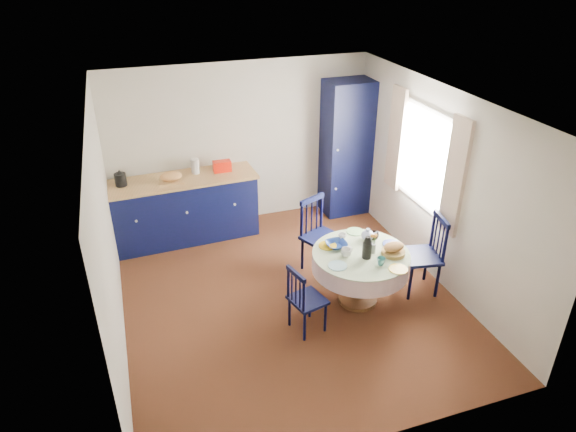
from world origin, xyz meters
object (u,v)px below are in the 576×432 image
Objects in this scene: pantry_cabinet at (347,148)px; mug_b at (381,261)px; cobalt_bowl at (336,245)px; chair_left at (305,299)px; dining_table at (361,261)px; chair_far at (319,235)px; mug_a at (346,252)px; chair_right at (424,254)px; mug_c at (374,236)px; kitchen_counter at (183,208)px; mug_d at (342,237)px.

pantry_cabinet is 2.78m from mug_b.
cobalt_bowl is (-1.09, -2.13, -0.35)m from pantry_cabinet.
chair_left is at bearing 179.66° from mug_b.
dining_table reaches higher than cobalt_bowl.
cobalt_bowl is at bearing -117.04° from chair_far.
chair_left reaches higher than mug_a.
chair_left is 6.77× the size of mug_a.
dining_table is 0.89m from chair_left.
chair_right is 8.23× the size of mug_c.
chair_far is at bearing 86.99° from cobalt_bowl.
chair_left reaches higher than cobalt_bowl.
chair_right is at bearing -24.28° from mug_c.
kitchen_counter is 2.12× the size of chair_right.
cobalt_bowl is (-0.03, 0.23, -0.02)m from mug_a.
chair_left is 8.49× the size of mug_b.
chair_right is 8.38× the size of mug_a.
chair_right is at bearing -95.37° from chair_left.
chair_right reaches higher than mug_d.
mug_c is (0.48, 0.25, 0.00)m from mug_a.
dining_table is 1.39× the size of chair_left.
mug_a is (-0.21, -0.00, 0.17)m from dining_table.
chair_right is at bearing -63.43° from chair_far.
mug_d is at bearing 108.17° from dining_table.
mug_d is (0.72, 0.63, 0.32)m from chair_left.
cobalt_bowl is (-0.13, -0.12, -0.02)m from mug_d.
pantry_cabinet is 2.21m from mug_c.
pantry_cabinet is (2.66, 0.10, 0.58)m from kitchen_counter.
mug_b is 0.39× the size of cobalt_bowl.
kitchen_counter is 2.89m from dining_table.
pantry_cabinet is at bearing 74.04° from mug_b.
chair_left is at bearing -154.09° from mug_c.
chair_far is 10.30× the size of mug_b.
kitchen_counter is 1.03× the size of pantry_cabinet.
chair_right is 1.10m from mug_a.
mug_b is (0.92, -0.01, 0.32)m from chair_left.
kitchen_counter reaches higher than chair_left.
kitchen_counter is at bearing 131.65° from mug_d.
pantry_cabinet is 2.11× the size of chair_far.
mug_b is at bearing -108.64° from mug_c.
chair_far reaches higher than dining_table.
pantry_cabinet reaches higher than chair_left.
chair_right is at bearing -12.68° from cobalt_bowl.
chair_far is 0.81m from mug_c.
mug_c reaches higher than cobalt_bowl.
kitchen_counter is 22.25× the size of mug_b.
pantry_cabinet is 17.32× the size of mug_a.
dining_table reaches higher than mug_c.
chair_left is (0.99, -2.55, -0.07)m from kitchen_counter.
mug_d is at bearing -103.84° from chair_far.
mug_b is at bearing -104.73° from chair_left.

